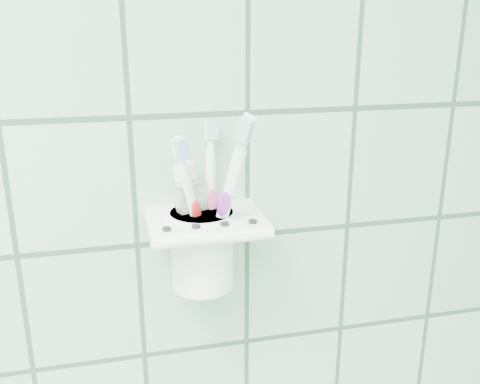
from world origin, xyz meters
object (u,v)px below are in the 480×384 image
object	(u,v)px
toothbrush_pink	(208,204)
toothbrush_orange	(204,187)
holder_bracket	(205,222)
cup	(202,246)
toothbrush_blue	(209,206)
toothpaste_tube	(207,212)

from	to	relation	value
toothbrush_pink	toothbrush_orange	world-z (taller)	toothbrush_orange
holder_bracket	toothbrush_pink	world-z (taller)	toothbrush_pink
cup	toothbrush_orange	world-z (taller)	toothbrush_orange
cup	toothbrush_blue	xyz separation A→B (m)	(0.01, -0.01, 0.05)
toothbrush_blue	toothbrush_orange	xyz separation A→B (m)	(-0.00, 0.02, 0.02)
toothpaste_tube	toothbrush_orange	bearing A→B (deg)	83.11
holder_bracket	toothpaste_tube	world-z (taller)	toothpaste_tube
cup	toothpaste_tube	xyz separation A→B (m)	(0.01, 0.00, 0.04)
holder_bracket	toothpaste_tube	size ratio (longest dim) A/B	0.88
toothbrush_orange	toothpaste_tube	world-z (taller)	toothbrush_orange
toothbrush_blue	toothbrush_orange	world-z (taller)	toothbrush_orange
holder_bracket	toothbrush_pink	size ratio (longest dim) A/B	0.72
holder_bracket	toothbrush_blue	bearing A→B (deg)	-56.78
toothbrush_pink	toothbrush_orange	bearing A→B (deg)	92.23
cup	toothbrush_pink	world-z (taller)	toothbrush_pink
cup	toothbrush_pink	bearing A→B (deg)	28.03
toothbrush_pink	cup	bearing A→B (deg)	175.62
holder_bracket	cup	bearing A→B (deg)	126.34
toothbrush_pink	toothbrush_blue	distance (m)	0.02
toothbrush_blue	toothbrush_pink	bearing A→B (deg)	68.14
toothbrush_pink	toothbrush_orange	size ratio (longest dim) A/B	0.83
toothbrush_blue	holder_bracket	bearing A→B (deg)	106.36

